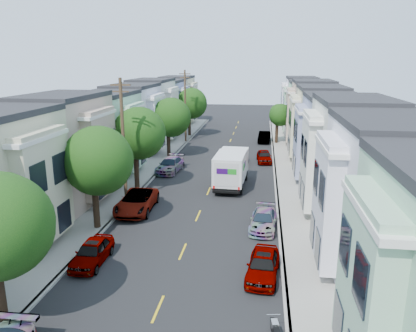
% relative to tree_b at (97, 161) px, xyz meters
% --- Properties ---
extents(ground, '(160.00, 160.00, 0.00)m').
position_rel_tree_b_xyz_m(ground, '(6.30, 3.34, -4.91)').
color(ground, black).
rests_on(ground, ground).
extents(road_slab, '(12.00, 70.00, 0.02)m').
position_rel_tree_b_xyz_m(road_slab, '(6.30, 18.34, -4.90)').
color(road_slab, black).
rests_on(road_slab, ground).
extents(curb_left, '(0.30, 70.00, 0.15)m').
position_rel_tree_b_xyz_m(curb_left, '(0.25, 18.34, -4.83)').
color(curb_left, gray).
rests_on(curb_left, ground).
extents(curb_right, '(0.30, 70.00, 0.15)m').
position_rel_tree_b_xyz_m(curb_right, '(12.35, 18.34, -4.83)').
color(curb_right, gray).
rests_on(curb_right, ground).
extents(sidewalk_left, '(2.60, 70.00, 0.15)m').
position_rel_tree_b_xyz_m(sidewalk_left, '(-1.05, 18.34, -4.83)').
color(sidewalk_left, gray).
rests_on(sidewalk_left, ground).
extents(sidewalk_right, '(2.60, 70.00, 0.15)m').
position_rel_tree_b_xyz_m(sidewalk_right, '(13.65, 18.34, -4.83)').
color(sidewalk_right, gray).
rests_on(sidewalk_right, ground).
extents(centerline, '(0.12, 70.00, 0.01)m').
position_rel_tree_b_xyz_m(centerline, '(6.30, 18.34, -4.91)').
color(centerline, gold).
rests_on(centerline, ground).
extents(townhouse_row_left, '(5.00, 70.00, 8.50)m').
position_rel_tree_b_xyz_m(townhouse_row_left, '(-4.85, 18.34, -4.91)').
color(townhouse_row_left, '#9097B8').
rests_on(townhouse_row_left, ground).
extents(townhouse_row_right, '(5.00, 70.00, 8.50)m').
position_rel_tree_b_xyz_m(townhouse_row_right, '(17.45, 18.34, -4.91)').
color(townhouse_row_right, '#9097B8').
rests_on(townhouse_row_right, ground).
extents(tree_b, '(4.70, 4.70, 7.28)m').
position_rel_tree_b_xyz_m(tree_b, '(0.00, 0.00, 0.00)').
color(tree_b, black).
rests_on(tree_b, ground).
extents(tree_c, '(4.70, 4.70, 7.52)m').
position_rel_tree_b_xyz_m(tree_c, '(-0.00, 9.21, 0.24)').
color(tree_c, black).
rests_on(tree_c, ground).
extents(tree_d, '(4.70, 4.70, 7.20)m').
position_rel_tree_b_xyz_m(tree_d, '(0.00, 21.97, -0.08)').
color(tree_d, black).
rests_on(tree_d, ground).
extents(tree_e, '(4.70, 4.70, 7.42)m').
position_rel_tree_b_xyz_m(tree_e, '(-0.00, 36.07, 0.14)').
color(tree_e, black).
rests_on(tree_e, ground).
extents(tree_far_r, '(3.10, 3.10, 5.61)m').
position_rel_tree_b_xyz_m(tree_far_r, '(13.20, 31.97, -0.89)').
color(tree_far_r, black).
rests_on(tree_far_r, ground).
extents(utility_pole_near, '(1.60, 0.26, 10.00)m').
position_rel_tree_b_xyz_m(utility_pole_near, '(0.00, 5.34, 0.25)').
color(utility_pole_near, '#42301E').
rests_on(utility_pole_near, ground).
extents(utility_pole_far, '(1.60, 0.26, 10.00)m').
position_rel_tree_b_xyz_m(utility_pole_far, '(0.00, 31.34, 0.25)').
color(utility_pole_far, '#42301E').
rests_on(utility_pole_far, ground).
extents(fedex_truck, '(2.62, 6.80, 3.26)m').
position_rel_tree_b_xyz_m(fedex_truck, '(8.17, 11.24, -3.08)').
color(fedex_truck, silver).
rests_on(fedex_truck, ground).
extents(lead_sedan, '(2.14, 4.39, 1.40)m').
position_rel_tree_b_xyz_m(lead_sedan, '(8.26, 19.29, -4.20)').
color(lead_sedan, black).
rests_on(lead_sedan, ground).
extents(parked_left_b, '(1.64, 4.17, 1.35)m').
position_rel_tree_b_xyz_m(parked_left_b, '(1.40, -4.77, -4.23)').
color(parked_left_b, black).
rests_on(parked_left_b, ground).
extents(parked_left_c, '(2.75, 5.63, 1.54)m').
position_rel_tree_b_xyz_m(parked_left_c, '(1.40, 3.71, -4.14)').
color(parked_left_c, '#B8B8B9').
rests_on(parked_left_c, ground).
extents(parked_left_d, '(2.51, 5.10, 1.48)m').
position_rel_tree_b_xyz_m(parked_left_d, '(1.40, 15.30, -4.17)').
color(parked_left_d, '#440306').
rests_on(parked_left_d, ground).
extents(parked_right_a, '(2.07, 4.47, 1.40)m').
position_rel_tree_b_xyz_m(parked_right_a, '(11.20, -5.02, -4.20)').
color(parked_right_a, '#343538').
rests_on(parked_right_a, ground).
extents(parked_right_b, '(2.08, 4.30, 1.25)m').
position_rel_tree_b_xyz_m(parked_right_b, '(11.20, 1.58, -4.28)').
color(parked_right_b, silver).
rests_on(parked_right_b, ground).
extents(parked_right_c, '(1.91, 4.33, 1.37)m').
position_rel_tree_b_xyz_m(parked_right_c, '(11.20, 20.82, -4.22)').
color(parked_right_c, black).
rests_on(parked_right_c, ground).
extents(parked_right_d, '(1.86, 4.57, 1.49)m').
position_rel_tree_b_xyz_m(parked_right_d, '(11.20, 32.72, -4.16)').
color(parked_right_d, '#131C3F').
rests_on(parked_right_d, ground).
extents(motorcycle, '(0.27, 1.99, 0.79)m').
position_rel_tree_b_xyz_m(motorcycle, '(11.76, -10.18, -4.49)').
color(motorcycle, black).
rests_on(motorcycle, ground).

